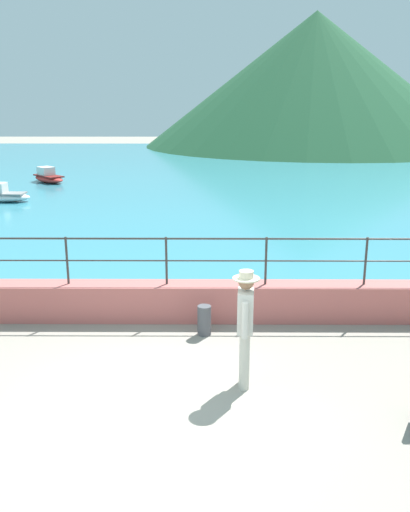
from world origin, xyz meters
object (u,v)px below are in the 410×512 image
Objects in this scene: bollard at (204,320)px; person_walking at (245,323)px; boat_1 at (1,195)px; boat_3 at (48,177)px.

person_walking is at bearing -71.91° from bollard.
boat_1 is at bearing 122.67° from bollard.
person_walking reaches higher than boat_1.
person_walking is at bearing -58.90° from boat_1.
boat_3 reaches higher than bollard.
bollard is at bearing 108.09° from person_walking.
person_walking is 22.21m from boat_3.
person_walking is 2.03m from bollard.
boat_1 is (-8.98, 14.89, -0.65)m from person_walking.
boat_3 is at bearing 112.87° from person_walking.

